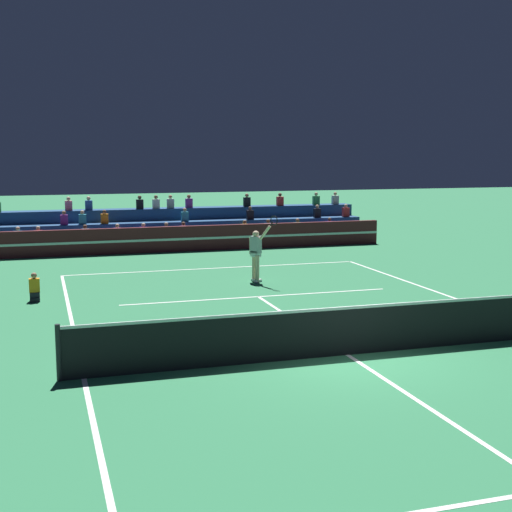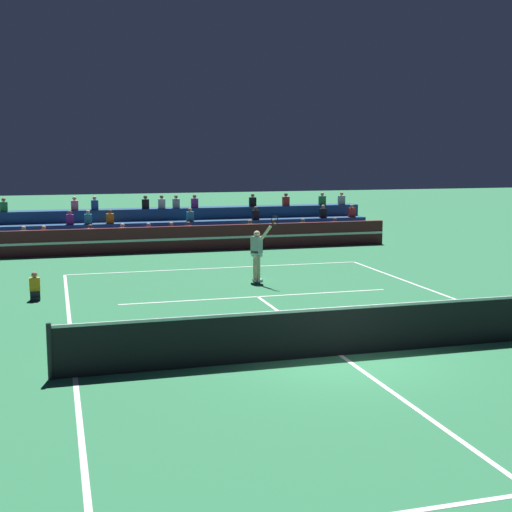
% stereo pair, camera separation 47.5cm
% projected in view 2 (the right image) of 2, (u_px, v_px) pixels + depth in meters
% --- Properties ---
extents(ground_plane, '(120.00, 120.00, 0.00)m').
position_uv_depth(ground_plane, '(340.00, 355.00, 15.20)').
color(ground_plane, '#2D7A4C').
extents(court_lines, '(11.10, 23.90, 0.01)m').
position_uv_depth(court_lines, '(340.00, 355.00, 15.20)').
color(court_lines, white).
rests_on(court_lines, ground).
extents(tennis_net, '(12.00, 0.10, 1.10)m').
position_uv_depth(tennis_net, '(341.00, 331.00, 15.12)').
color(tennis_net, black).
rests_on(tennis_net, ground).
extents(sponsor_banner_wall, '(18.00, 0.26, 1.10)m').
position_uv_depth(sponsor_banner_wall, '(193.00, 238.00, 31.04)').
color(sponsor_banner_wall, '#51191E').
rests_on(sponsor_banner_wall, ground).
extents(bleacher_stand, '(17.97, 2.85, 2.28)m').
position_uv_depth(bleacher_stand, '(183.00, 230.00, 33.44)').
color(bleacher_stand, navy).
rests_on(bleacher_stand, ground).
extents(ball_kid_courtside, '(0.30, 0.36, 0.84)m').
position_uv_depth(ball_kid_courtside, '(35.00, 289.00, 20.78)').
color(ball_kid_courtside, black).
rests_on(ball_kid_courtside, ground).
extents(tennis_player, '(0.69, 1.16, 2.33)m').
position_uv_depth(tennis_player, '(257.00, 253.00, 23.64)').
color(tennis_player, beige).
rests_on(tennis_player, ground).
extents(tennis_ball, '(0.07, 0.07, 0.07)m').
position_uv_depth(tennis_ball, '(306.00, 317.00, 18.58)').
color(tennis_ball, '#C6DB33').
rests_on(tennis_ball, ground).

